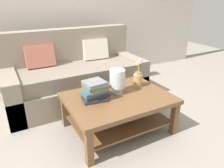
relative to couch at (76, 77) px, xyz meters
The scene contains 7 objects.
ground_plane 0.87m from the couch, 84.99° to the right, with size 10.00×10.00×0.00m, color gray.
back_wall 1.31m from the couch, 85.38° to the left, with size 6.40×0.12×2.70m, color beige.
couch is the anchor object (origin of this frame).
coffee_table 1.06m from the couch, 81.84° to the right, with size 1.19×0.88×0.44m.
book_stack_main 1.01m from the couch, 96.50° to the right, with size 0.31×0.26×0.22m.
glass_hurricane_vase 1.00m from the couch, 78.77° to the right, with size 0.18×0.18×0.29m.
flower_pitcher 1.06m from the couch, 60.13° to the right, with size 0.12×0.12×0.36m.
Camera 1 is at (-1.03, -2.13, 1.52)m, focal length 33.68 mm.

